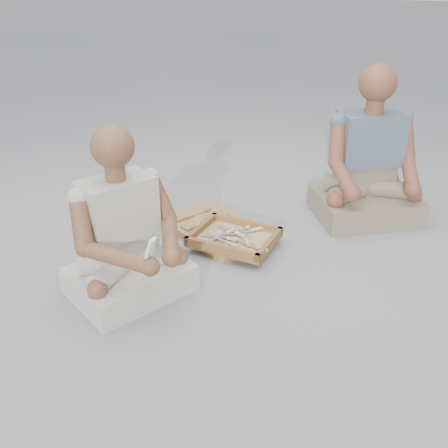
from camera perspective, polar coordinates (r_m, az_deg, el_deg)
The scene contains 30 objects.
ground at distance 2.62m, azimuth -1.62°, elevation -6.64°, with size 60.00×60.00×0.00m, color gray.
carved_panel at distance 3.10m, azimuth -0.87°, elevation -0.47°, with size 0.67×0.45×0.04m, color olive.
tool_tray at distance 2.90m, azimuth 1.18°, elevation -1.64°, with size 0.49×0.41×0.06m.
chisel_0 at distance 2.80m, azimuth 1.43°, elevation -2.62°, with size 0.15×0.18×0.02m.
chisel_1 at distance 2.80m, azimuth 0.67°, elevation -2.29°, with size 0.22×0.07×0.02m.
chisel_2 at distance 2.96m, azimuth 3.42°, elevation -0.65°, with size 0.14×0.19×0.02m.
chisel_3 at distance 2.92m, azimuth 0.42°, elevation -0.97°, with size 0.07×0.22×0.02m.
chisel_4 at distance 2.97m, azimuth 2.17°, elevation -0.63°, with size 0.07×0.22×0.02m.
chisel_5 at distance 2.87m, azimuth 0.58°, elevation -1.65°, with size 0.22×0.07×0.02m.
chisel_6 at distance 2.84m, azimuth 2.67°, elevation -1.88°, with size 0.15×0.19×0.02m.
chisel_7 at distance 2.77m, azimuth 3.97°, elevation -2.67°, with size 0.22×0.04×0.02m.
chisel_8 at distance 2.84m, azimuth 0.20°, elevation -2.18°, with size 0.14×0.19×0.02m.
chisel_9 at distance 2.87m, azimuth 2.53°, elevation -1.89°, with size 0.21×0.09×0.02m.
chisel_10 at distance 2.92m, azimuth 1.58°, elevation -1.09°, with size 0.22×0.06×0.02m.
wood_chip_0 at distance 3.11m, azimuth -3.25°, elevation -0.85°, with size 0.02×0.01×0.00m, color tan.
wood_chip_1 at distance 2.59m, azimuth 3.50°, elevation -7.13°, with size 0.02×0.01×0.00m, color tan.
wood_chip_2 at distance 3.14m, azimuth 8.13°, elevation -0.85°, with size 0.02×0.01×0.00m, color tan.
wood_chip_3 at distance 3.12m, azimuth 9.61°, elevation -1.14°, with size 0.02×0.01×0.00m, color tan.
wood_chip_4 at distance 2.65m, azimuth 5.31°, elevation -6.33°, with size 0.02×0.01×0.00m, color tan.
wood_chip_5 at distance 3.03m, azimuth -1.48°, elevation -1.67°, with size 0.02×0.01×0.00m, color tan.
wood_chip_6 at distance 2.77m, azimuth 6.57°, elevation -4.80°, with size 0.02×0.01×0.00m, color tan.
wood_chip_7 at distance 3.24m, azimuth -2.23°, elevation 0.36°, with size 0.02×0.01×0.00m, color tan.
wood_chip_8 at distance 2.64m, azimuth 2.99°, elevation -6.45°, with size 0.02×0.01×0.00m, color tan.
wood_chip_9 at distance 2.62m, azimuth 4.86°, elevation -6.78°, with size 0.02×0.01×0.00m, color tan.
wood_chip_10 at distance 3.35m, azimuth -0.18°, elevation 1.28°, with size 0.02×0.01×0.00m, color tan.
wood_chip_11 at distance 3.12m, azimuth 1.83°, elevation -0.79°, with size 0.02×0.01×0.00m, color tan.
wood_chip_12 at distance 2.89m, azimuth 0.00°, elevation -3.11°, with size 0.02×0.01×0.00m, color tan.
craftsman at distance 2.45m, azimuth -11.18°, elevation -1.87°, with size 0.64×0.66×0.85m.
companion at distance 3.32m, azimuth 16.14°, elevation 6.00°, with size 0.80×0.78×0.97m.
mobile_phone at distance 2.13m, azimuth -8.40°, elevation -2.71°, with size 0.05×0.04×0.10m.
Camera 1 is at (1.18, -1.84, 1.45)m, focal length 40.00 mm.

